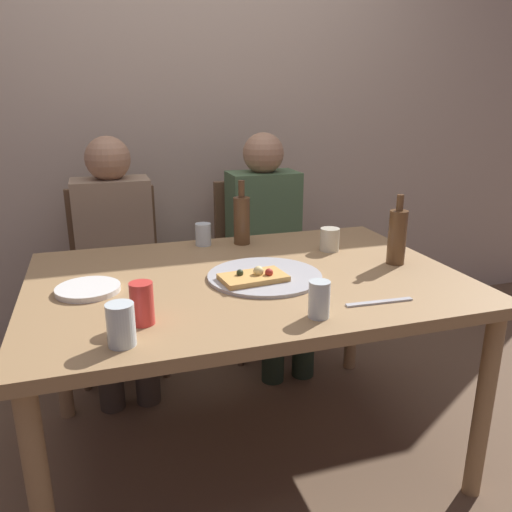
{
  "coord_description": "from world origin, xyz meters",
  "views": [
    {
      "loc": [
        -0.48,
        -1.62,
        1.34
      ],
      "look_at": [
        0.05,
        0.06,
        0.78
      ],
      "focal_mm": 35.58,
      "sensor_mm": 36.0,
      "label": 1
    }
  ],
  "objects_px": {
    "pizza_tray": "(265,276)",
    "beer_bottle": "(397,236)",
    "wine_bottle": "(242,219)",
    "table_knife": "(379,302)",
    "pizza_slice_last": "(254,277)",
    "short_glass": "(330,239)",
    "tumbler_near": "(319,299)",
    "soda_can": "(142,303)",
    "plate_stack": "(88,289)",
    "guest_in_sweater": "(116,251)",
    "chair_left": "(117,267)",
    "wine_glass": "(203,234)",
    "guest_in_beanie": "(269,238)",
    "chair_right": "(259,253)",
    "dining_table": "(247,294)",
    "tumbler_far": "(121,325)"
  },
  "relations": [
    {
      "from": "dining_table",
      "to": "pizza_tray",
      "type": "xyz_separation_m",
      "value": [
        0.05,
        -0.04,
        0.08
      ]
    },
    {
      "from": "chair_left",
      "to": "guest_in_sweater",
      "type": "distance_m",
      "value": 0.2
    },
    {
      "from": "guest_in_sweater",
      "to": "soda_can",
      "type": "bearing_deg",
      "value": 91.5
    },
    {
      "from": "pizza_tray",
      "to": "beer_bottle",
      "type": "distance_m",
      "value": 0.54
    },
    {
      "from": "tumbler_near",
      "to": "guest_in_sweater",
      "type": "relative_size",
      "value": 0.09
    },
    {
      "from": "table_knife",
      "to": "dining_table",
      "type": "bearing_deg",
      "value": -45.75
    },
    {
      "from": "table_knife",
      "to": "chair_left",
      "type": "relative_size",
      "value": 0.24
    },
    {
      "from": "tumbler_far",
      "to": "guest_in_sweater",
      "type": "distance_m",
      "value": 1.18
    },
    {
      "from": "tumbler_far",
      "to": "plate_stack",
      "type": "height_order",
      "value": "tumbler_far"
    },
    {
      "from": "plate_stack",
      "to": "pizza_tray",
      "type": "bearing_deg",
      "value": -4.55
    },
    {
      "from": "tumbler_near",
      "to": "chair_right",
      "type": "relative_size",
      "value": 0.12
    },
    {
      "from": "pizza_slice_last",
      "to": "short_glass",
      "type": "bearing_deg",
      "value": 33.5
    },
    {
      "from": "soda_can",
      "to": "guest_in_beanie",
      "type": "distance_m",
      "value": 1.3
    },
    {
      "from": "tumbler_near",
      "to": "plate_stack",
      "type": "height_order",
      "value": "tumbler_near"
    },
    {
      "from": "pizza_tray",
      "to": "table_knife",
      "type": "height_order",
      "value": "pizza_tray"
    },
    {
      "from": "soda_can",
      "to": "plate_stack",
      "type": "bearing_deg",
      "value": 116.03
    },
    {
      "from": "beer_bottle",
      "to": "tumbler_near",
      "type": "height_order",
      "value": "beer_bottle"
    },
    {
      "from": "guest_in_sweater",
      "to": "dining_table",
      "type": "bearing_deg",
      "value": 118.53
    },
    {
      "from": "tumbler_near",
      "to": "tumbler_far",
      "type": "relative_size",
      "value": 0.96
    },
    {
      "from": "pizza_slice_last",
      "to": "table_knife",
      "type": "distance_m",
      "value": 0.43
    },
    {
      "from": "pizza_slice_last",
      "to": "short_glass",
      "type": "xyz_separation_m",
      "value": [
        0.41,
        0.27,
        0.02
      ]
    },
    {
      "from": "tumbler_near",
      "to": "beer_bottle",
      "type": "bearing_deg",
      "value": 36.93
    },
    {
      "from": "tumbler_far",
      "to": "soda_can",
      "type": "xyz_separation_m",
      "value": [
        0.06,
        0.11,
        0.0
      ]
    },
    {
      "from": "beer_bottle",
      "to": "chair_right",
      "type": "height_order",
      "value": "beer_bottle"
    },
    {
      "from": "guest_in_beanie",
      "to": "chair_right",
      "type": "bearing_deg",
      "value": -90.0
    },
    {
      "from": "pizza_slice_last",
      "to": "beer_bottle",
      "type": "height_order",
      "value": "beer_bottle"
    },
    {
      "from": "tumbler_near",
      "to": "short_glass",
      "type": "xyz_separation_m",
      "value": [
        0.32,
        0.59,
        -0.01
      ]
    },
    {
      "from": "plate_stack",
      "to": "soda_can",
      "type": "bearing_deg",
      "value": -63.97
    },
    {
      "from": "soda_can",
      "to": "wine_glass",
      "type": "bearing_deg",
      "value": 65.77
    },
    {
      "from": "wine_glass",
      "to": "table_knife",
      "type": "bearing_deg",
      "value": -64.18
    },
    {
      "from": "dining_table",
      "to": "table_knife",
      "type": "distance_m",
      "value": 0.49
    },
    {
      "from": "tumbler_near",
      "to": "wine_glass",
      "type": "height_order",
      "value": "tumbler_near"
    },
    {
      "from": "chair_left",
      "to": "guest_in_beanie",
      "type": "height_order",
      "value": "guest_in_beanie"
    },
    {
      "from": "wine_glass",
      "to": "guest_in_beanie",
      "type": "relative_size",
      "value": 0.08
    },
    {
      "from": "beer_bottle",
      "to": "table_knife",
      "type": "xyz_separation_m",
      "value": [
        -0.26,
        -0.33,
        -0.1
      ]
    },
    {
      "from": "pizza_tray",
      "to": "chair_left",
      "type": "bearing_deg",
      "value": 116.26
    },
    {
      "from": "wine_bottle",
      "to": "guest_in_beanie",
      "type": "bearing_deg",
      "value": 55.7
    },
    {
      "from": "dining_table",
      "to": "table_knife",
      "type": "relative_size",
      "value": 6.81
    },
    {
      "from": "wine_bottle",
      "to": "table_knife",
      "type": "relative_size",
      "value": 1.25
    },
    {
      "from": "dining_table",
      "to": "chair_right",
      "type": "xyz_separation_m",
      "value": [
        0.35,
        0.92,
        -0.15
      ]
    },
    {
      "from": "short_glass",
      "to": "pizza_slice_last",
      "type": "bearing_deg",
      "value": -146.5
    },
    {
      "from": "dining_table",
      "to": "wine_glass",
      "type": "bearing_deg",
      "value": 98.5
    },
    {
      "from": "wine_bottle",
      "to": "guest_in_sweater",
      "type": "xyz_separation_m",
      "value": [
        -0.52,
        0.36,
        -0.2
      ]
    },
    {
      "from": "wine_bottle",
      "to": "tumbler_near",
      "type": "relative_size",
      "value": 2.51
    },
    {
      "from": "pizza_tray",
      "to": "plate_stack",
      "type": "bearing_deg",
      "value": 175.45
    },
    {
      "from": "wine_bottle",
      "to": "beer_bottle",
      "type": "xyz_separation_m",
      "value": [
        0.48,
        -0.44,
        0.0
      ]
    },
    {
      "from": "pizza_tray",
      "to": "chair_right",
      "type": "xyz_separation_m",
      "value": [
        0.29,
        0.96,
        -0.23
      ]
    },
    {
      "from": "plate_stack",
      "to": "short_glass",
      "type": "bearing_deg",
      "value": 10.99
    },
    {
      "from": "beer_bottle",
      "to": "chair_right",
      "type": "relative_size",
      "value": 0.29
    },
    {
      "from": "wine_bottle",
      "to": "guest_in_sweater",
      "type": "bearing_deg",
      "value": 144.84
    }
  ]
}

